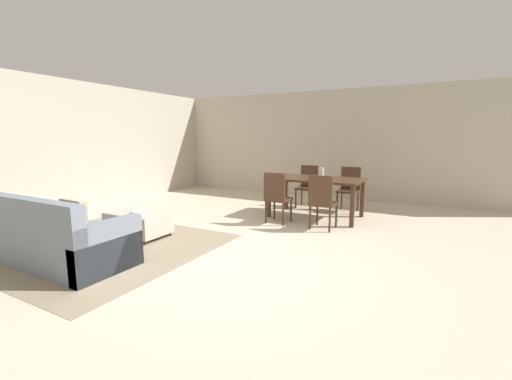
{
  "coord_description": "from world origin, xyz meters",
  "views": [
    {
      "loc": [
        2.22,
        -3.38,
        1.52
      ],
      "look_at": [
        -0.28,
        1.23,
        0.69
      ],
      "focal_mm": 23.28,
      "sensor_mm": 36.0,
      "label": 1
    }
  ],
  "objects": [
    {
      "name": "dining_chair_far_right",
      "position": [
        0.68,
        3.52,
        0.52
      ],
      "size": [
        0.41,
        0.41,
        0.92
      ],
      "color": "#422B1C",
      "rests_on": "ground_plane"
    },
    {
      "name": "wall_back",
      "position": [
        0.0,
        5.0,
        1.35
      ],
      "size": [
        9.0,
        0.12,
        2.7
      ],
      "primitive_type": "cube",
      "color": "#BCB2A0",
      "rests_on": "ground_plane"
    },
    {
      "name": "dining_table",
      "position": [
        0.23,
        2.7,
        0.67
      ],
      "size": [
        1.71,
        0.97,
        0.76
      ],
      "color": "#422B1C",
      "rests_on": "ground_plane"
    },
    {
      "name": "book_on_ottoman",
      "position": [
        -1.68,
        0.11,
        0.4
      ],
      "size": [
        0.3,
        0.25,
        0.03
      ],
      "primitive_type": "cube",
      "rotation": [
        0.0,
        0.0,
        -0.22
      ],
      "color": "silver",
      "rests_on": "ottoman_table"
    },
    {
      "name": "vase_centerpiece",
      "position": [
        0.32,
        2.73,
        0.86
      ],
      "size": [
        0.1,
        0.1,
        0.2
      ],
      "primitive_type": "cylinder",
      "color": "silver",
      "rests_on": "dining_table"
    },
    {
      "name": "dining_chair_far_left",
      "position": [
        -0.22,
        3.51,
        0.52
      ],
      "size": [
        0.41,
        0.41,
        0.92
      ],
      "color": "#422B1C",
      "rests_on": "ground_plane"
    },
    {
      "name": "couch",
      "position": [
        -1.97,
        -1.11,
        0.29
      ],
      "size": [
        2.28,
        0.87,
        0.86
      ],
      "color": "slate",
      "rests_on": "ground_plane"
    },
    {
      "name": "ottoman_table",
      "position": [
        -1.77,
        0.14,
        0.22
      ],
      "size": [
        0.91,
        0.6,
        0.38
      ],
      "color": "#B7AD9E",
      "rests_on": "ground_plane"
    },
    {
      "name": "dining_chair_near_right",
      "position": [
        0.61,
        1.87,
        0.52
      ],
      "size": [
        0.42,
        0.42,
        0.92
      ],
      "color": "#422B1C",
      "rests_on": "ground_plane"
    },
    {
      "name": "area_rug",
      "position": [
        -1.87,
        -0.46,
        0.0
      ],
      "size": [
        3.0,
        2.8,
        0.01
      ],
      "primitive_type": "cube",
      "color": "gray",
      "rests_on": "ground_plane"
    },
    {
      "name": "wall_left",
      "position": [
        -4.5,
        0.5,
        1.35
      ],
      "size": [
        0.12,
        11.0,
        2.7
      ],
      "primitive_type": "cube",
      "color": "#BCB2A0",
      "rests_on": "ground_plane"
    },
    {
      "name": "ground_plane",
      "position": [
        0.0,
        0.0,
        0.0
      ],
      "size": [
        10.8,
        10.8,
        0.0
      ],
      "primitive_type": "plane",
      "color": "beige"
    },
    {
      "name": "dining_chair_near_left",
      "position": [
        -0.22,
        1.88,
        0.52
      ],
      "size": [
        0.41,
        0.41,
        0.92
      ],
      "color": "#422B1C",
      "rests_on": "ground_plane"
    }
  ]
}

